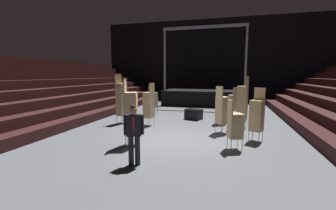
# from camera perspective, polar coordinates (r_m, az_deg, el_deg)

# --- Properties ---
(ground_plane) EXTENTS (22.00, 30.00, 0.10)m
(ground_plane) POSITION_cam_1_polar(r_m,az_deg,el_deg) (8.98, 1.62, -9.06)
(ground_plane) COLOR #515459
(arena_end_wall) EXTENTS (22.00, 0.30, 8.00)m
(arena_end_wall) POSITION_cam_1_polar(r_m,az_deg,el_deg) (23.48, 10.62, 11.16)
(arena_end_wall) COLOR black
(arena_end_wall) RESTS_ON ground_plane
(bleacher_bank_left) EXTENTS (6.00, 24.00, 3.60)m
(bleacher_bank_left) POSITION_cam_1_polar(r_m,az_deg,el_deg) (13.74, -31.62, 3.48)
(bleacher_bank_left) COLOR black
(bleacher_bank_left) RESTS_ON ground_plane
(stage_riser) EXTENTS (6.70, 3.05, 6.19)m
(stage_riser) POSITION_cam_1_polar(r_m,az_deg,el_deg) (19.07, 9.22, 2.10)
(stage_riser) COLOR black
(stage_riser) RESTS_ON ground_plane
(man_with_tie) EXTENTS (0.57, 0.35, 1.73)m
(man_with_tie) POSITION_cam_1_polar(r_m,az_deg,el_deg) (6.36, -8.66, -6.60)
(man_with_tie) COLOR black
(man_with_tie) RESTS_ON ground_plane
(chair_stack_front_left) EXTENTS (0.56, 0.56, 2.56)m
(chair_stack_front_left) POSITION_cam_1_polar(r_m,az_deg,el_deg) (11.96, -11.77, 1.50)
(chair_stack_front_left) COLOR #B2B5BA
(chair_stack_front_left) RESTS_ON ground_plane
(chair_stack_front_right) EXTENTS (0.55, 0.55, 2.39)m
(chair_stack_front_right) POSITION_cam_1_polar(r_m,az_deg,el_deg) (8.10, -9.44, -1.97)
(chair_stack_front_right) COLOR #B2B5BA
(chair_stack_front_right) RESTS_ON ground_plane
(chair_stack_mid_left) EXTENTS (0.53, 0.53, 2.14)m
(chair_stack_mid_left) POSITION_cam_1_polar(r_m,az_deg,el_deg) (11.22, -4.87, 0.15)
(chair_stack_mid_left) COLOR #B2B5BA
(chair_stack_mid_left) RESTS_ON ground_plane
(chair_stack_mid_right) EXTENTS (0.57, 0.57, 1.71)m
(chair_stack_mid_right) POSITION_cam_1_polar(r_m,az_deg,el_deg) (7.94, 16.61, -4.84)
(chair_stack_mid_right) COLOR #B2B5BA
(chair_stack_mid_right) RESTS_ON ground_plane
(chair_stack_mid_centre) EXTENTS (0.62, 0.62, 1.79)m
(chair_stack_mid_centre) POSITION_cam_1_polar(r_m,az_deg,el_deg) (14.03, 16.12, 0.70)
(chair_stack_mid_centre) COLOR #B2B5BA
(chair_stack_mid_centre) RESTS_ON ground_plane
(chair_stack_rear_left) EXTENTS (0.56, 0.56, 1.88)m
(chair_stack_rear_left) POSITION_cam_1_polar(r_m,az_deg,el_deg) (11.95, 13.51, -0.18)
(chair_stack_rear_left) COLOR #B2B5BA
(chair_stack_rear_left) RESTS_ON ground_plane
(chair_stack_rear_right) EXTENTS (0.59, 0.59, 2.05)m
(chair_stack_rear_right) POSITION_cam_1_polar(r_m,az_deg,el_deg) (9.17, 21.60, -2.34)
(chair_stack_rear_right) COLOR #B2B5BA
(chair_stack_rear_right) RESTS_ON ground_plane
(chair_stack_rear_centre) EXTENTS (0.62, 0.62, 2.05)m
(chair_stack_rear_centre) POSITION_cam_1_polar(r_m,az_deg,el_deg) (10.06, 13.59, -1.16)
(chair_stack_rear_centre) COLOR #B2B5BA
(chair_stack_rear_centre) RESTS_ON ground_plane
(chair_stack_aisle_left) EXTENTS (0.60, 0.60, 1.88)m
(chair_stack_aisle_left) POSITION_cam_1_polar(r_m,az_deg,el_deg) (14.50, -3.78, 1.38)
(chair_stack_aisle_left) COLOR #B2B5BA
(chair_stack_aisle_left) RESTS_ON ground_plane
(chair_stack_aisle_right) EXTENTS (0.53, 0.53, 2.48)m
(chair_stack_aisle_right) POSITION_cam_1_polar(r_m,az_deg,el_deg) (11.09, 18.34, 0.57)
(chair_stack_aisle_right) COLOR #B2B5BA
(chair_stack_aisle_right) RESTS_ON ground_plane
(equipment_road_case) EXTENTS (1.05, 0.88, 0.59)m
(equipment_road_case) POSITION_cam_1_polar(r_m,az_deg,el_deg) (12.95, 6.51, -2.33)
(equipment_road_case) COLOR black
(equipment_road_case) RESTS_ON ground_plane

